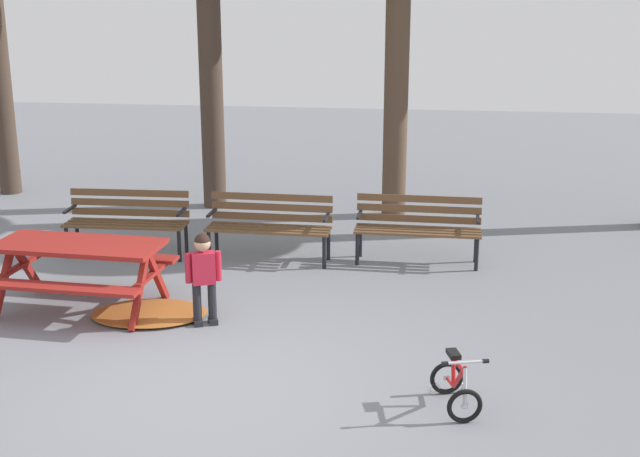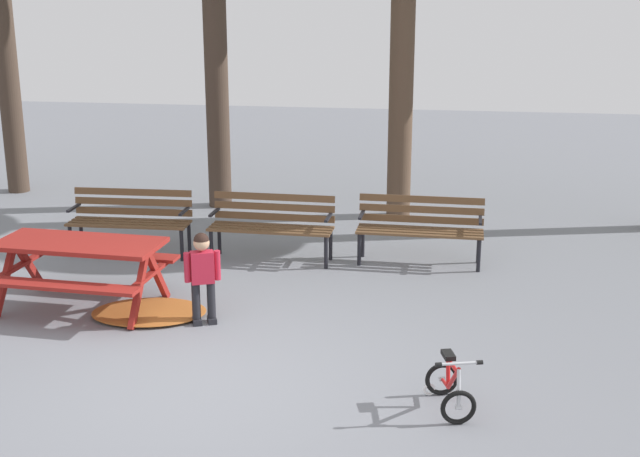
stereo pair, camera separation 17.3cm
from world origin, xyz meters
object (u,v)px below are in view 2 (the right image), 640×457
object	(u,v)px
park_bench_far_left	(131,216)
child_standing	(203,271)
kids_bicycle	(450,387)
park_bench_right	(420,224)
picnic_table	(80,257)
park_bench_left	(272,222)

from	to	relation	value
park_bench_far_left	child_standing	size ratio (longest dim) A/B	1.62
child_standing	kids_bicycle	size ratio (longest dim) A/B	1.61
park_bench_right	kids_bicycle	xyz separation A→B (m)	(0.42, -3.94, -0.31)
picnic_table	park_bench_right	world-z (taller)	park_bench_right
park_bench_right	child_standing	world-z (taller)	child_standing
park_bench_far_left	kids_bicycle	xyz separation A→B (m)	(4.23, -3.75, -0.31)
park_bench_right	park_bench_left	bearing A→B (deg)	-174.97
child_standing	kids_bicycle	xyz separation A→B (m)	(2.58, -1.51, -0.38)
picnic_table	park_bench_right	xyz separation A→B (m)	(3.61, 2.19, -0.08)
park_bench_far_left	park_bench_right	bearing A→B (deg)	2.88
picnic_table	park_bench_far_left	distance (m)	2.01
child_standing	kids_bicycle	bearing A→B (deg)	-30.35
park_bench_left	kids_bicycle	xyz separation A→B (m)	(2.32, -3.77, -0.31)
park_bench_left	picnic_table	bearing A→B (deg)	-130.25
park_bench_left	child_standing	xyz separation A→B (m)	(-0.26, -2.26, 0.07)
park_bench_left	park_bench_right	bearing A→B (deg)	5.03
park_bench_far_left	park_bench_left	distance (m)	1.91
park_bench_left	park_bench_right	size ratio (longest dim) A/B	1.00
picnic_table	park_bench_right	size ratio (longest dim) A/B	1.16
park_bench_far_left	kids_bicycle	bearing A→B (deg)	-41.57
picnic_table	kids_bicycle	size ratio (longest dim) A/B	3.01
park_bench_far_left	child_standing	distance (m)	2.78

